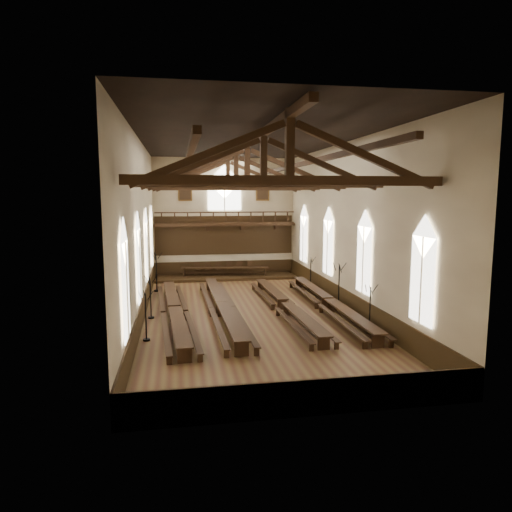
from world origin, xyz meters
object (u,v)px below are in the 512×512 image
(candelabrum_left_near, at_px, (146,326))
(refectory_row_a, at_px, (174,309))
(high_table, at_px, (225,269))
(candelabrum_left_far, at_px, (157,279))
(candelabrum_left_mid, at_px, (151,305))
(candelabrum_right_mid, at_px, (339,295))
(refectory_row_d, at_px, (329,301))
(refectory_row_c, at_px, (285,304))
(dais, at_px, (225,277))
(candelabrum_right_near, at_px, (370,317))
(candelabrum_right_far, at_px, (311,280))
(refectory_row_b, at_px, (222,305))

(candelabrum_left_near, bearing_deg, refectory_row_a, 70.52)
(high_table, distance_m, candelabrum_left_near, 16.75)
(refectory_row_a, xyz_separation_m, candelabrum_left_far, (-1.29, 7.69, 0.32))
(candelabrum_left_mid, xyz_separation_m, candelabrum_right_mid, (11.10, 0.20, 0.12))
(refectory_row_a, distance_m, refectory_row_d, 9.16)
(refectory_row_c, bearing_deg, dais, 101.15)
(candelabrum_left_far, bearing_deg, candelabrum_left_near, -90.00)
(high_table, height_order, candelabrum_right_mid, candelabrum_right_mid)
(high_table, bearing_deg, candelabrum_right_near, -70.52)
(dais, relative_size, candelabrum_right_far, 4.75)
(refectory_row_a, xyz_separation_m, candelabrum_right_near, (9.81, -3.98, 0.18))
(candelabrum_left_mid, bearing_deg, candelabrum_right_mid, 1.04)
(candelabrum_left_far, bearing_deg, refectory_row_d, -34.94)
(candelabrum_right_near, bearing_deg, refectory_row_a, 157.93)
(dais, bearing_deg, candelabrum_right_near, -70.52)
(refectory_row_a, distance_m, candelabrum_right_far, 11.78)
(high_table, xyz_separation_m, candelabrum_left_near, (-5.38, -15.86, -0.05))
(refectory_row_a, height_order, candelabrum_right_far, candelabrum_right_far)
(refectory_row_d, bearing_deg, refectory_row_c, -179.31)
(refectory_row_b, relative_size, candelabrum_left_near, 6.05)
(candelabrum_right_far, bearing_deg, candelabrum_right_near, -90.00)
(refectory_row_c, relative_size, candelabrum_right_far, 5.88)
(high_table, xyz_separation_m, candelabrum_left_far, (-5.38, -4.52, 0.08))
(dais, distance_m, high_table, 0.68)
(dais, height_order, high_table, high_table)
(dais, bearing_deg, refectory_row_a, -108.50)
(dais, relative_size, high_table, 1.55)
(refectory_row_a, relative_size, candelabrum_right_mid, 5.12)
(high_table, xyz_separation_m, candelabrum_right_mid, (5.72, -11.64, 0.08))
(refectory_row_b, relative_size, high_table, 2.01)
(refectory_row_b, xyz_separation_m, candelabrum_left_mid, (-4.01, -0.12, 0.17))
(dais, bearing_deg, candelabrum_left_far, -139.92)
(candelabrum_left_near, relative_size, candelabrum_right_far, 1.02)
(candelabrum_left_mid, relative_size, candelabrum_right_far, 1.02)
(refectory_row_c, height_order, high_table, high_table)
(refectory_row_c, relative_size, candelabrum_right_near, 5.83)
(refectory_row_c, xyz_separation_m, candelabrum_left_mid, (-7.71, 0.01, 0.23))
(high_table, height_order, candelabrum_left_mid, candelabrum_left_mid)
(dais, xyz_separation_m, high_table, (0.00, 0.00, 0.68))
(candelabrum_left_far, relative_size, candelabrum_right_mid, 1.01)
(refectory_row_c, distance_m, dais, 12.09)
(candelabrum_right_mid, relative_size, candelabrum_right_far, 1.19)
(candelabrum_left_near, height_order, candelabrum_left_mid, candelabrum_left_mid)
(candelabrum_left_mid, distance_m, candelabrum_right_far, 12.69)
(candelabrum_right_mid, bearing_deg, dais, 116.19)
(candelabrum_right_near, bearing_deg, candelabrum_left_mid, 158.61)
(high_table, bearing_deg, dais, 0.00)
(candelabrum_right_far, bearing_deg, refectory_row_d, -96.13)
(refectory_row_b, height_order, high_table, high_table)
(high_table, bearing_deg, refectory_row_a, -108.50)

